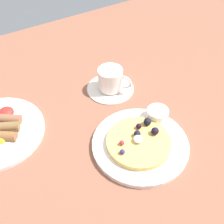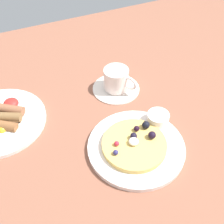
{
  "view_description": "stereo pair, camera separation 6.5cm",
  "coord_description": "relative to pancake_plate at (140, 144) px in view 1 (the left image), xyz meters",
  "views": [
    {
      "loc": [
        -0.22,
        -0.43,
        0.57
      ],
      "look_at": [
        0.05,
        0.0,
        0.04
      ],
      "focal_mm": 44.73,
      "sensor_mm": 36.0,
      "label": 1
    },
    {
      "loc": [
        -0.16,
        -0.46,
        0.57
      ],
      "look_at": [
        0.05,
        0.0,
        0.04
      ],
      "focal_mm": 44.73,
      "sensor_mm": 36.0,
      "label": 2
    }
  ],
  "objects": [
    {
      "name": "pancake_with_berries",
      "position": [
        -0.0,
        0.0,
        0.01
      ],
      "size": [
        0.16,
        0.16,
        0.03
      ],
      "color": "#DFB75A",
      "rests_on": "pancake_plate"
    },
    {
      "name": "coffee_cup",
      "position": [
        0.05,
        0.23,
        0.04
      ],
      "size": [
        0.08,
        0.1,
        0.06
      ],
      "color": "white",
      "rests_on": "coffee_saucer"
    },
    {
      "name": "ground_plane",
      "position": [
        -0.07,
        0.1,
        -0.02
      ],
      "size": [
        2.03,
        1.23,
        0.03
      ],
      "primitive_type": "cube",
      "color": "brown"
    },
    {
      "name": "pancake_plate",
      "position": [
        0.0,
        0.0,
        0.0
      ],
      "size": [
        0.24,
        0.24,
        0.01
      ],
      "primitive_type": "cylinder",
      "color": "white",
      "rests_on": "ground_plane"
    },
    {
      "name": "coffee_saucer",
      "position": [
        0.05,
        0.23,
        -0.0
      ],
      "size": [
        0.14,
        0.14,
        0.01
      ],
      "primitive_type": "cylinder",
      "color": "white",
      "rests_on": "ground_plane"
    },
    {
      "name": "syrup_ramekin",
      "position": [
        0.09,
        0.05,
        0.02
      ],
      "size": [
        0.06,
        0.06,
        0.03
      ],
      "color": "white",
      "rests_on": "pancake_plate"
    },
    {
      "name": "fried_breakfast",
      "position": [
        -0.28,
        0.22,
        0.02
      ],
      "size": [
        0.12,
        0.14,
        0.03
      ],
      "color": "brown",
      "rests_on": "breakfast_plate"
    }
  ]
}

